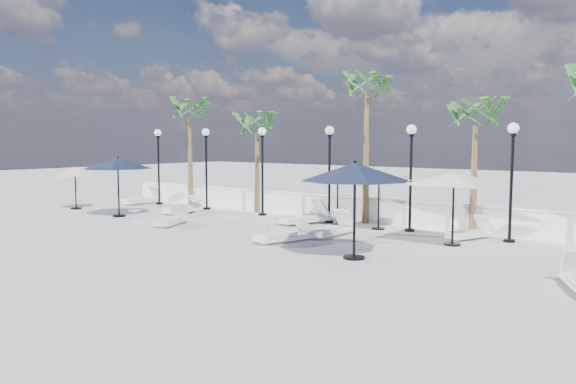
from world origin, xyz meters
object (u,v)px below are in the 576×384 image
Objects in this scene: lounger_3 at (331,229)px; lounger_7 at (470,233)px; parasol_navy_right at (355,172)px; parasol_cream_small at (75,172)px; lounger_0 at (142,199)px; parasol_navy_left at (118,164)px; parasol_cream_sq_a at (379,171)px; lounger_1 at (171,219)px; parasol_navy_mid at (338,176)px; lounger_5 at (283,234)px; lounger_4 at (304,217)px; parasol_cream_sq_b at (454,173)px; lounger_2 at (183,209)px.

lounger_3 is 4.60m from lounger_7.
parasol_cream_small is (-16.38, 1.51, -0.62)m from parasol_navy_right.
lounger_0 is 16.47m from parasol_navy_right.
parasol_navy_left is 12.56m from parasol_navy_right.
lounger_3 is 0.43× the size of parasol_cream_sq_a.
parasol_cream_small reaches higher than lounger_1.
parasol_cream_small is (-13.85, -1.14, 1.53)m from lounger_3.
lounger_1 is (6.84, -3.87, -0.03)m from lounger_0.
parasol_navy_mid is (8.73, 3.78, -0.36)m from parasol_navy_left.
parasol_cream_sq_a is (1.15, 4.21, 1.92)m from lounger_5.
lounger_3 is at bearing 133.69° from parasol_navy_right.
parasol_navy_left is (-7.61, -3.14, 2.01)m from lounger_4.
parasol_cream_sq_a is at bearing 157.71° from parasol_cream_sq_b.
lounger_1 is 3.49m from lounger_2.
lounger_4 is at bearing 173.52° from parasol_cream_sq_b.
parasol_cream_small is (-7.62, 0.60, 1.54)m from lounger_1.
parasol_cream_small reaches higher than lounger_0.
lounger_5 is 13.35m from parasol_cream_small.
lounger_4 is at bearing 129.41° from lounger_5.
lounger_2 is at bearing -14.04° from lounger_0.
lounger_7 is 0.62× the size of parasol_navy_right.
lounger_4 reaches higher than lounger_2.
parasol_navy_left reaches higher than lounger_2.
lounger_5 is at bearing -118.29° from lounger_7.
parasol_navy_right is (15.61, -4.78, 2.13)m from lounger_0.
lounger_4 reaches higher than lounger_0.
lounger_5 is 3.89m from parasol_navy_right.
parasol_navy_left reaches higher than lounger_0.
parasol_cream_sq_a is at bearing 77.15° from lounger_3.
parasol_navy_right reaches higher than parasol_cream_sq_a.
lounger_2 is 9.41m from parasol_cream_sq_a.
parasol_cream_sq_b is (6.27, -0.71, 1.99)m from lounger_4.
parasol_navy_mid reaches higher than lounger_2.
parasol_navy_right reaches higher than lounger_5.
parasol_cream_sq_b is at bearing -72.76° from lounger_7.
lounger_3 is 0.90× the size of lounger_4.
parasol_cream_sq_b is (3.38, -1.38, 0.09)m from parasol_cream_sq_a.
lounger_2 is (4.52, -1.27, -0.04)m from lounger_0.
parasol_cream_sq_b reaches higher than lounger_5.
lounger_1 is 0.97× the size of lounger_3.
parasol_cream_small is (-14.39, -3.48, -0.39)m from parasol_cream_sq_a.
parasol_navy_left is at bearing -47.59° from lounger_0.
lounger_7 is 2.47m from parasol_cream_sq_b.
parasol_navy_mid reaches higher than lounger_3.
lounger_0 reaches higher than lounger_1.
lounger_3 is at bearing -7.85° from lounger_1.
lounger_0 is at bearing 130.80° from parasol_navy_left.
parasol_cream_sq_b is at bearing 69.06° from parasol_navy_right.
lounger_1 is at bearing -4.51° from parasol_cream_small.
lounger_5 is at bearing -24.76° from lounger_1.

